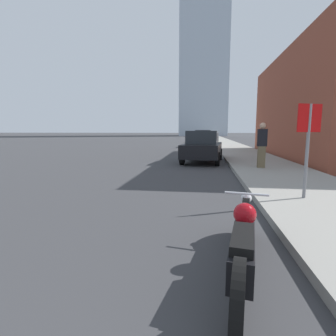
{
  "coord_description": "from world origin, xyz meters",
  "views": [
    {
      "loc": [
        2.41,
        2.04,
        1.64
      ],
      "look_at": [
        1.61,
        7.89,
        0.8
      ],
      "focal_mm": 28.0,
      "sensor_mm": 36.0,
      "label": 1
    }
  ],
  "objects_px": {
    "motorcycle": "(243,241)",
    "stop_sign": "(308,135)",
    "pedestrian": "(262,144)",
    "parked_car_black": "(203,147)",
    "parked_car_white": "(203,139)",
    "parked_car_yellow": "(203,136)"
  },
  "relations": [
    {
      "from": "parked_car_black",
      "to": "stop_sign",
      "type": "bearing_deg",
      "value": -67.47
    },
    {
      "from": "parked_car_white",
      "to": "stop_sign",
      "type": "xyz_separation_m",
      "value": [
        2.36,
        -20.81,
        0.71
      ]
    },
    {
      "from": "parked_car_white",
      "to": "pedestrian",
      "type": "height_order",
      "value": "pedestrian"
    },
    {
      "from": "parked_car_white",
      "to": "parked_car_yellow",
      "type": "relative_size",
      "value": 0.92
    },
    {
      "from": "parked_car_yellow",
      "to": "parked_car_black",
      "type": "bearing_deg",
      "value": -84.84
    },
    {
      "from": "parked_car_black",
      "to": "parked_car_white",
      "type": "relative_size",
      "value": 1.03
    },
    {
      "from": "parked_car_yellow",
      "to": "pedestrian",
      "type": "distance_m",
      "value": 26.45
    },
    {
      "from": "stop_sign",
      "to": "pedestrian",
      "type": "xyz_separation_m",
      "value": [
        0.08,
        4.91,
        -0.46
      ]
    },
    {
      "from": "stop_sign",
      "to": "pedestrian",
      "type": "distance_m",
      "value": 4.93
    },
    {
      "from": "motorcycle",
      "to": "stop_sign",
      "type": "bearing_deg",
      "value": 70.47
    },
    {
      "from": "parked_car_yellow",
      "to": "stop_sign",
      "type": "height_order",
      "value": "stop_sign"
    },
    {
      "from": "motorcycle",
      "to": "pedestrian",
      "type": "distance_m",
      "value": 8.27
    },
    {
      "from": "parked_car_black",
      "to": "stop_sign",
      "type": "height_order",
      "value": "stop_sign"
    },
    {
      "from": "motorcycle",
      "to": "pedestrian",
      "type": "relative_size",
      "value": 1.47
    },
    {
      "from": "parked_car_yellow",
      "to": "stop_sign",
      "type": "bearing_deg",
      "value": -80.68
    },
    {
      "from": "parked_car_black",
      "to": "parked_car_yellow",
      "type": "distance_m",
      "value": 23.5
    },
    {
      "from": "parked_car_yellow",
      "to": "pedestrian",
      "type": "relative_size",
      "value": 2.47
    },
    {
      "from": "parked_car_white",
      "to": "pedestrian",
      "type": "xyz_separation_m",
      "value": [
        2.44,
        -15.9,
        0.24
      ]
    },
    {
      "from": "parked_car_black",
      "to": "stop_sign",
      "type": "relative_size",
      "value": 2.06
    },
    {
      "from": "motorcycle",
      "to": "parked_car_yellow",
      "type": "height_order",
      "value": "parked_car_yellow"
    },
    {
      "from": "motorcycle",
      "to": "parked_car_white",
      "type": "relative_size",
      "value": 0.65
    },
    {
      "from": "stop_sign",
      "to": "parked_car_white",
      "type": "bearing_deg",
      "value": 96.46
    }
  ]
}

